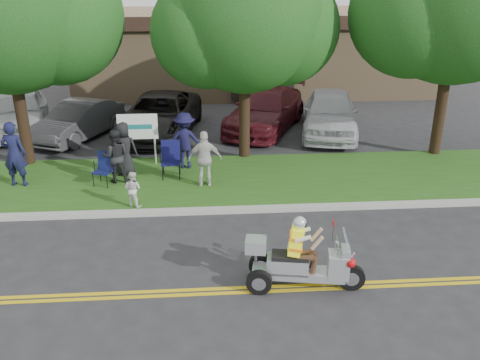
{
  "coord_description": "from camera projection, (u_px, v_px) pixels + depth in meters",
  "views": [
    {
      "loc": [
        -0.83,
        -8.9,
        5.77
      ],
      "look_at": [
        -0.03,
        2.0,
        1.33
      ],
      "focal_mm": 38.0,
      "sensor_mm": 36.0,
      "label": 1
    }
  ],
  "objects": [
    {
      "name": "commercial_building",
      "position": [
        254.0,
        49.0,
        27.36
      ],
      "size": [
        18.0,
        8.2,
        4.0
      ],
      "color": "#9E7F5B",
      "rests_on": "ground"
    },
    {
      "name": "curb",
      "position": [
        238.0,
        210.0,
        13.25
      ],
      "size": [
        60.0,
        0.25,
        0.12
      ],
      "primitive_type": "cube",
      "color": "#A8A89E",
      "rests_on": "ground"
    },
    {
      "name": "parked_car_left",
      "position": [
        79.0,
        121.0,
        18.95
      ],
      "size": [
        3.05,
        4.43,
        1.38
      ],
      "primitive_type": "imported",
      "rotation": [
        0.0,
        0.0,
        -0.42
      ],
      "color": "#323234",
      "rests_on": "ground"
    },
    {
      "name": "centerline_near",
      "position": [
        251.0,
        292.0,
        9.91
      ],
      "size": [
        60.0,
        0.1,
        0.01
      ],
      "primitive_type": "cube",
      "color": "gold",
      "rests_on": "ground"
    },
    {
      "name": "spectator_adult_left",
      "position": [
        14.0,
        154.0,
        14.34
      ],
      "size": [
        0.74,
        0.53,
        1.9
      ],
      "primitive_type": "imported",
      "rotation": [
        0.0,
        0.0,
        3.03
      ],
      "color": "#15173B",
      "rests_on": "grass_verge"
    },
    {
      "name": "parked_car_right",
      "position": [
        266.0,
        110.0,
        20.08
      ],
      "size": [
        4.22,
        5.77,
        1.55
      ],
      "primitive_type": "imported",
      "rotation": [
        0.0,
        0.0,
        -0.43
      ],
      "color": "#51131B",
      "rests_on": "ground"
    },
    {
      "name": "parked_car_far_right",
      "position": [
        330.0,
        113.0,
        19.41
      ],
      "size": [
        3.06,
        5.29,
        1.69
      ],
      "primitive_type": "imported",
      "rotation": [
        0.0,
        0.0,
        -0.23
      ],
      "color": "silver",
      "rests_on": "ground"
    },
    {
      "name": "grass_verge",
      "position": [
        233.0,
        179.0,
        15.23
      ],
      "size": [
        60.0,
        4.0,
        0.1
      ],
      "primitive_type": "cube",
      "color": "#255015",
      "rests_on": "ground"
    },
    {
      "name": "trike_scooter",
      "position": [
        299.0,
        263.0,
        9.9
      ],
      "size": [
        2.35,
        0.94,
        1.54
      ],
      "rotation": [
        0.0,
        0.0,
        -0.17
      ],
      "color": "black",
      "rests_on": "ground"
    },
    {
      "name": "spectator_adult_right",
      "position": [
        205.0,
        159.0,
        14.38
      ],
      "size": [
        0.96,
        0.42,
        1.62
      ],
      "primitive_type": "imported",
      "rotation": [
        0.0,
        0.0,
        3.17
      ],
      "color": "silver",
      "rests_on": "grass_verge"
    },
    {
      "name": "tree_left",
      "position": [
        7.0,
        8.0,
        14.68
      ],
      "size": [
        6.62,
        5.4,
        7.78
      ],
      "color": "#332114",
      "rests_on": "ground"
    },
    {
      "name": "parked_car_far_left",
      "position": [
        20.0,
        111.0,
        19.67
      ],
      "size": [
        3.13,
        5.29,
        1.69
      ],
      "primitive_type": "imported",
      "rotation": [
        0.0,
        0.0,
        0.24
      ],
      "color": "#ABAFB3",
      "rests_on": "ground"
    },
    {
      "name": "centerline_far",
      "position": [
        250.0,
        287.0,
        10.06
      ],
      "size": [
        60.0,
        0.1,
        0.01
      ],
      "primitive_type": "cube",
      "color": "gold",
      "rests_on": "ground"
    },
    {
      "name": "ground",
      "position": [
        248.0,
        276.0,
        10.45
      ],
      "size": [
        120.0,
        120.0,
        0.0
      ],
      "primitive_type": "plane",
      "color": "#28282B",
      "rests_on": "ground"
    },
    {
      "name": "tree_right",
      "position": [
        459.0,
        0.0,
        15.54
      ],
      "size": [
        6.86,
        5.6,
        8.07
      ],
      "color": "#332114",
      "rests_on": "ground"
    },
    {
      "name": "spectator_chair_a",
      "position": [
        185.0,
        140.0,
        15.73
      ],
      "size": [
        1.2,
        0.77,
        1.76
      ],
      "primitive_type": "imported",
      "rotation": [
        0.0,
        0.0,
        3.04
      ],
      "color": "#151439",
      "rests_on": "grass_verge"
    },
    {
      "name": "child_right",
      "position": [
        133.0,
        189.0,
        13.19
      ],
      "size": [
        0.58,
        0.53,
        0.96
      ],
      "primitive_type": "imported",
      "rotation": [
        0.0,
        0.0,
        2.68
      ],
      "color": "silver",
      "rests_on": "grass_verge"
    },
    {
      "name": "lawn_chair_a",
      "position": [
        104.0,
        166.0,
        14.59
      ],
      "size": [
        0.64,
        0.66,
        0.95
      ],
      "rotation": [
        0.0,
        0.0,
        -0.34
      ],
      "color": "black",
      "rests_on": "grass_verge"
    },
    {
      "name": "spectator_chair_b",
      "position": [
        124.0,
        149.0,
        15.16
      ],
      "size": [
        0.83,
        0.57,
        1.63
      ],
      "primitive_type": "imported",
      "rotation": [
        0.0,
        0.0,
        3.08
      ],
      "color": "black",
      "rests_on": "grass_verge"
    },
    {
      "name": "lawn_chair_b",
      "position": [
        171.0,
        157.0,
        15.14
      ],
      "size": [
        0.58,
        0.6,
        1.08
      ],
      "rotation": [
        0.0,
        0.0,
        0.01
      ],
      "color": "black",
      "rests_on": "grass_verge"
    },
    {
      "name": "parked_car_mid",
      "position": [
        160.0,
        115.0,
        19.42
      ],
      "size": [
        3.32,
        5.87,
        1.55
      ],
      "primitive_type": "imported",
      "rotation": [
        0.0,
        0.0,
        -0.14
      ],
      "color": "black",
      "rests_on": "ground"
    },
    {
      "name": "business_sign",
      "position": [
        138.0,
        129.0,
        15.88
      ],
      "size": [
        1.25,
        0.06,
        1.75
      ],
      "color": "silver",
      "rests_on": "ground"
    },
    {
      "name": "tree_mid",
      "position": [
        246.0,
        21.0,
        15.5
      ],
      "size": [
        5.88,
        4.8,
        7.05
      ],
      "color": "#332114",
      "rests_on": "ground"
    },
    {
      "name": "spectator_adult_mid",
      "position": [
        116.0,
        156.0,
        14.65
      ],
      "size": [
        0.79,
        0.63,
        1.58
      ],
      "primitive_type": "imported",
      "rotation": [
        0.0,
        0.0,
        3.18
      ],
      "color": "black",
      "rests_on": "grass_verge"
    }
  ]
}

